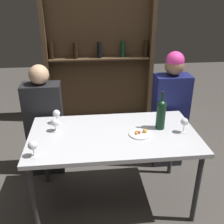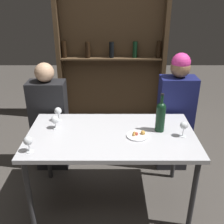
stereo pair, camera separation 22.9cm
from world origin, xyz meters
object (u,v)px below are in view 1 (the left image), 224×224
at_px(seated_person_left, 45,124).
at_px(wine_bottle, 161,113).
at_px(wine_glass_0, 33,146).
at_px(wine_glass_2, 56,114).
at_px(wine_glass_1, 184,122).
at_px(food_plate_0, 140,134).
at_px(seated_person_right, 170,113).
at_px(wine_glass_3, 55,123).

bearing_deg(seated_person_left, wine_bottle, -24.58).
distance_m(wine_glass_0, wine_glass_2, 0.54).
bearing_deg(wine_bottle, wine_glass_1, -28.30).
xyz_separation_m(wine_glass_1, food_plate_0, (-0.38, 0.00, -0.09)).
xyz_separation_m(wine_glass_2, seated_person_left, (-0.17, 0.30, -0.26)).
distance_m(wine_glass_0, food_plate_0, 0.88).
xyz_separation_m(wine_bottle, wine_glass_2, (-0.92, 0.19, -0.05)).
bearing_deg(wine_glass_1, seated_person_right, 82.69).
bearing_deg(wine_glass_2, wine_glass_3, -90.54).
xyz_separation_m(wine_bottle, food_plate_0, (-0.20, -0.10, -0.14)).
xyz_separation_m(wine_glass_0, wine_glass_2, (0.13, 0.52, 0.01)).
distance_m(wine_glass_3, seated_person_right, 1.27).
relative_size(wine_glass_0, seated_person_right, 0.10).
distance_m(wine_glass_2, wine_glass_3, 0.15).
distance_m(wine_bottle, seated_person_left, 1.23).
bearing_deg(wine_bottle, wine_glass_2, 168.17).
distance_m(wine_glass_1, wine_glass_3, 1.11).
bearing_deg(wine_glass_0, wine_glass_2, 76.18).
height_order(wine_bottle, wine_glass_1, wine_bottle).
relative_size(wine_glass_1, wine_glass_2, 1.00).
distance_m(wine_glass_3, food_plate_0, 0.74).
xyz_separation_m(wine_bottle, wine_glass_1, (0.18, -0.10, -0.05)).
bearing_deg(wine_glass_2, seated_person_left, 118.90).
height_order(wine_glass_3, seated_person_right, seated_person_right).
relative_size(wine_bottle, wine_glass_1, 2.55).
distance_m(wine_bottle, wine_glass_1, 0.21).
height_order(wine_bottle, food_plate_0, wine_bottle).
distance_m(seated_person_left, seated_person_right, 1.35).
bearing_deg(seated_person_right, seated_person_left, 180.00).
bearing_deg(wine_glass_2, food_plate_0, -21.92).
bearing_deg(seated_person_left, wine_glass_1, -25.13).
xyz_separation_m(food_plate_0, seated_person_right, (0.46, 0.59, -0.10)).
height_order(wine_glass_2, wine_glass_3, wine_glass_2).
distance_m(wine_glass_2, seated_person_left, 0.43).
height_order(wine_glass_1, food_plate_0, wine_glass_1).
relative_size(wine_glass_0, seated_person_left, 0.11).
xyz_separation_m(wine_glass_3, seated_person_left, (-0.17, 0.45, -0.24)).
bearing_deg(food_plate_0, wine_glass_0, -164.76).
bearing_deg(wine_glass_3, seated_person_left, 110.24).
xyz_separation_m(wine_glass_0, food_plate_0, (0.85, 0.23, -0.08)).
height_order(wine_bottle, wine_glass_3, wine_bottle).
xyz_separation_m(wine_glass_0, seated_person_right, (1.30, 0.83, -0.18)).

